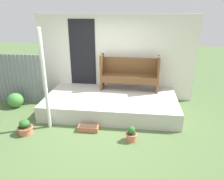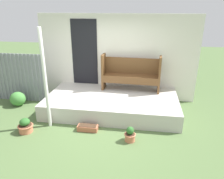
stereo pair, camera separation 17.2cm
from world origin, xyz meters
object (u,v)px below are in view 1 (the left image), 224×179
at_px(shrub_by_fence, 15,100).
at_px(flower_pot_left, 25,128).
at_px(flower_pot_middle, 131,135).
at_px(bench, 130,72).
at_px(planter_box_rect, 88,128).
at_px(support_post, 45,81).

bearing_deg(shrub_by_fence, flower_pot_left, -53.77).
bearing_deg(flower_pot_middle, bench, 94.25).
distance_m(bench, planter_box_rect, 2.17).
bearing_deg(planter_box_rect, bench, 63.32).
relative_size(support_post, bench, 1.40).
distance_m(flower_pot_left, shrub_by_fence, 1.65).
xyz_separation_m(flower_pot_middle, planter_box_rect, (-1.04, 0.28, -0.09)).
bearing_deg(flower_pot_left, flower_pot_middle, 0.07).
bearing_deg(bench, support_post, -135.87).
distance_m(flower_pot_left, flower_pot_middle, 2.47).
height_order(support_post, bench, support_post).
relative_size(flower_pot_left, planter_box_rect, 0.74).
distance_m(support_post, bench, 2.52).
height_order(support_post, planter_box_rect, support_post).
xyz_separation_m(support_post, flower_pot_left, (-0.45, -0.36, -1.04)).
xyz_separation_m(support_post, shrub_by_fence, (-1.43, 0.97, -0.98)).
height_order(flower_pot_left, flower_pot_middle, same).
relative_size(support_post, planter_box_rect, 4.95).
relative_size(bench, planter_box_rect, 3.54).
xyz_separation_m(flower_pot_left, flower_pot_middle, (2.47, 0.00, -0.00)).
relative_size(support_post, shrub_by_fence, 5.20).
bearing_deg(shrub_by_fence, bench, 12.20).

